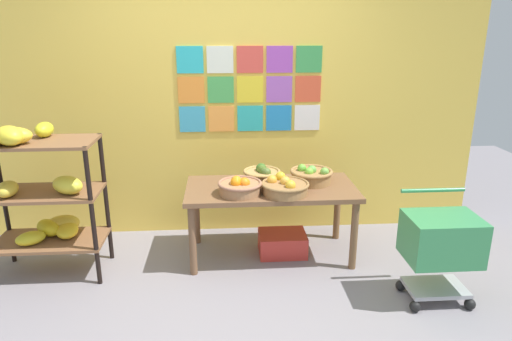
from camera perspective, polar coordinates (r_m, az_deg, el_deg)
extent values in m
plane|color=gray|center=(3.31, -3.08, -18.27)|extent=(9.06, 9.06, 0.00)
cube|color=#E8C14A|center=(4.29, -3.79, 9.67)|extent=(4.79, 0.06, 2.70)
cube|color=#28B1BA|center=(4.23, -8.20, 13.43)|extent=(0.24, 0.01, 0.24)
cube|color=silver|center=(4.22, -4.48, 13.54)|extent=(0.24, 0.01, 0.24)
cube|color=#D4453A|center=(4.23, -0.76, 13.60)|extent=(0.24, 0.01, 0.24)
cube|color=purple|center=(4.25, 2.94, 13.60)|extent=(0.24, 0.01, 0.24)
cube|color=#379248|center=(4.29, 6.59, 13.54)|extent=(0.24, 0.01, 0.24)
cube|color=orange|center=(4.26, -8.04, 9.84)|extent=(0.24, 0.01, 0.24)
cube|color=green|center=(4.25, -4.40, 9.94)|extent=(0.24, 0.01, 0.24)
cube|color=yellow|center=(4.25, -0.74, 10.00)|extent=(0.24, 0.01, 0.24)
cube|color=#9953B2|center=(4.28, 2.89, 10.03)|extent=(0.24, 0.01, 0.24)
cube|color=#D94E2F|center=(4.32, 6.46, 10.01)|extent=(0.24, 0.01, 0.24)
cube|color=#399FBF|center=(4.30, -7.89, 6.32)|extent=(0.24, 0.01, 0.24)
cube|color=#F2963C|center=(4.29, -4.31, 6.41)|extent=(0.24, 0.01, 0.24)
cube|color=teal|center=(4.30, -0.73, 6.47)|extent=(0.24, 0.01, 0.24)
cube|color=#207BC1|center=(4.32, 2.83, 6.51)|extent=(0.24, 0.01, 0.24)
cube|color=silver|center=(4.36, 6.34, 6.53)|extent=(0.24, 0.01, 0.24)
cylinder|color=black|center=(3.68, -19.58, -5.59)|extent=(0.04, 0.04, 1.11)
cylinder|color=black|center=(4.33, -28.75, -3.32)|extent=(0.04, 0.04, 1.11)
cylinder|color=black|center=(4.05, -18.09, -3.30)|extent=(0.04, 0.04, 1.11)
cube|color=brown|center=(4.09, -24.06, -7.92)|extent=(0.86, 0.45, 0.03)
ellipsoid|color=yellow|center=(4.07, -22.35, -6.84)|extent=(0.24, 0.31, 0.10)
ellipsoid|color=yellow|center=(4.04, -26.15, -7.54)|extent=(0.26, 0.23, 0.10)
ellipsoid|color=yellow|center=(4.14, -24.33, -6.48)|extent=(0.28, 0.28, 0.13)
ellipsoid|color=yellow|center=(4.15, -22.80, -6.12)|extent=(0.30, 0.22, 0.15)
cube|color=brown|center=(3.95, -24.79, -2.56)|extent=(0.86, 0.45, 0.02)
ellipsoid|color=gold|center=(3.94, -28.46, -2.04)|extent=(0.17, 0.23, 0.12)
ellipsoid|color=yellow|center=(3.80, -22.31, -1.67)|extent=(0.31, 0.27, 0.14)
cube|color=brown|center=(3.84, -25.56, 3.16)|extent=(0.86, 0.45, 0.02)
ellipsoid|color=yellow|center=(3.75, -28.25, 3.82)|extent=(0.30, 0.31, 0.14)
ellipsoid|color=yellow|center=(3.93, -24.75, 4.63)|extent=(0.13, 0.20, 0.12)
ellipsoid|color=yellow|center=(3.78, -27.92, 3.82)|extent=(0.28, 0.17, 0.13)
cube|color=brown|center=(3.89, 1.87, -2.30)|extent=(1.43, 0.69, 0.04)
cylinder|color=brown|center=(3.74, -7.86, -8.59)|extent=(0.06, 0.06, 0.60)
cylinder|color=brown|center=(3.88, 12.05, -7.88)|extent=(0.06, 0.06, 0.60)
cylinder|color=brown|center=(4.26, -7.40, -5.21)|extent=(0.06, 0.06, 0.60)
cylinder|color=brown|center=(4.38, 10.03, -4.70)|extent=(0.06, 0.06, 0.60)
cylinder|color=#A2734B|center=(3.71, -2.00, -2.26)|extent=(0.33, 0.33, 0.09)
torus|color=#A06B4F|center=(3.69, -2.00, -1.60)|extent=(0.36, 0.36, 0.03)
sphere|color=orange|center=(3.67, -1.30, -1.57)|extent=(0.07, 0.07, 0.07)
sphere|color=orange|center=(3.67, -2.50, -1.53)|extent=(0.09, 0.09, 0.09)
sphere|color=orange|center=(3.68, -2.46, -1.32)|extent=(0.09, 0.09, 0.09)
sphere|color=orange|center=(3.67, -1.44, -1.56)|extent=(0.09, 0.09, 0.09)
cylinder|color=tan|center=(3.98, 0.72, -0.79)|extent=(0.30, 0.30, 0.10)
torus|color=#B48B4A|center=(3.97, 0.72, -0.13)|extent=(0.32, 0.32, 0.03)
sphere|color=#436021|center=(3.93, 0.93, -0.07)|extent=(0.08, 0.08, 0.08)
sphere|color=#52692E|center=(3.92, 1.30, -0.23)|extent=(0.08, 0.08, 0.08)
sphere|color=#496D34|center=(3.97, 0.68, 0.15)|extent=(0.07, 0.07, 0.07)
sphere|color=#3B6A24|center=(4.00, 0.64, 0.24)|extent=(0.09, 0.09, 0.09)
sphere|color=#4D6D25|center=(3.96, 0.74, 0.08)|extent=(0.08, 0.08, 0.08)
cylinder|color=#A07442|center=(4.00, 6.85, -0.81)|extent=(0.34, 0.34, 0.10)
torus|color=#A37743|center=(3.98, 6.88, -0.12)|extent=(0.37, 0.37, 0.03)
sphere|color=#73AF45|center=(3.94, 8.50, -0.16)|extent=(0.08, 0.08, 0.08)
sphere|color=#6BB04A|center=(3.96, 6.95, 0.09)|extent=(0.08, 0.08, 0.08)
sphere|color=#75BD3A|center=(3.93, 6.60, -0.17)|extent=(0.07, 0.07, 0.07)
sphere|color=#66B239|center=(3.99, 5.70, 0.27)|extent=(0.08, 0.08, 0.08)
sphere|color=#7BAB38|center=(3.99, 6.91, 0.06)|extent=(0.08, 0.08, 0.08)
cylinder|color=olive|center=(3.72, 3.63, -2.27)|extent=(0.37, 0.37, 0.08)
torus|color=olive|center=(3.70, 3.64, -1.66)|extent=(0.39, 0.39, 0.02)
sphere|color=gold|center=(3.63, 4.30, -1.85)|extent=(0.08, 0.08, 0.08)
sphere|color=gold|center=(3.71, 3.64, -1.34)|extent=(0.08, 0.08, 0.08)
sphere|color=gold|center=(3.81, 3.04, -0.74)|extent=(0.08, 0.08, 0.08)
sphere|color=gold|center=(3.74, 2.01, -1.20)|extent=(0.08, 0.08, 0.08)
cube|color=red|center=(4.13, 3.28, -8.99)|extent=(0.41, 0.31, 0.19)
sphere|color=black|center=(3.57, 19.12, -15.62)|extent=(0.08, 0.08, 0.08)
sphere|color=black|center=(3.74, 24.98, -14.77)|extent=(0.08, 0.08, 0.08)
sphere|color=black|center=(3.78, 17.50, -13.43)|extent=(0.08, 0.08, 0.08)
sphere|color=black|center=(3.94, 23.08, -12.75)|extent=(0.08, 0.08, 0.08)
cube|color=#A5A8AD|center=(3.72, 21.31, -13.33)|extent=(0.42, 0.29, 0.03)
cube|color=#378C51|center=(3.54, 22.02, -7.79)|extent=(0.50, 0.37, 0.33)
cylinder|color=#378C51|center=(3.62, 21.07, -2.30)|extent=(0.48, 0.03, 0.03)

